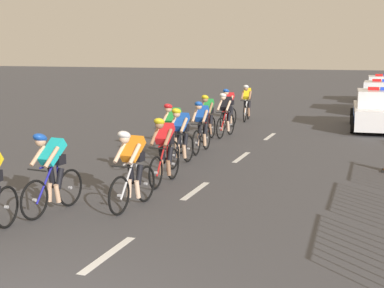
{
  "coord_description": "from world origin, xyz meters",
  "views": [
    {
      "loc": [
        3.76,
        -4.66,
        2.99
      ],
      "look_at": [
        0.09,
        5.91,
        1.1
      ],
      "focal_mm": 52.66,
      "sensor_mm": 36.0,
      "label": 1
    }
  ],
  "objects_px": {
    "cyclist_second": "(51,171)",
    "cyclist_eighth": "(207,117)",
    "police_car_third": "(382,90)",
    "police_car_second": "(381,98)",
    "cyclist_ninth": "(226,114)",
    "cyclist_tenth": "(228,108)",
    "police_car_nearest": "(378,111)",
    "cyclist_fifth": "(181,136)",
    "cyclist_sixth": "(173,129)",
    "cyclist_fourth": "(164,150)",
    "cyclist_seventh": "(201,126)",
    "cyclist_third": "(132,168)",
    "cyclist_eleventh": "(247,102)"
  },
  "relations": [
    {
      "from": "cyclist_second",
      "to": "cyclist_eighth",
      "type": "relative_size",
      "value": 1.0
    },
    {
      "from": "police_car_third",
      "to": "police_car_second",
      "type": "bearing_deg",
      "value": -90.01
    },
    {
      "from": "cyclist_ninth",
      "to": "police_car_second",
      "type": "xyz_separation_m",
      "value": [
        4.93,
        9.62,
        -0.11
      ]
    },
    {
      "from": "cyclist_ninth",
      "to": "cyclist_tenth",
      "type": "xyz_separation_m",
      "value": [
        -0.47,
        2.04,
        0.0
      ]
    },
    {
      "from": "cyclist_second",
      "to": "police_car_third",
      "type": "xyz_separation_m",
      "value": [
        5.45,
        25.23,
        -0.11
      ]
    },
    {
      "from": "police_car_nearest",
      "to": "police_car_second",
      "type": "relative_size",
      "value": 1.02
    },
    {
      "from": "cyclist_second",
      "to": "cyclist_fifth",
      "type": "height_order",
      "value": "same"
    },
    {
      "from": "cyclist_sixth",
      "to": "cyclist_fourth",
      "type": "bearing_deg",
      "value": -72.25
    },
    {
      "from": "cyclist_seventh",
      "to": "police_car_third",
      "type": "relative_size",
      "value": 0.38
    },
    {
      "from": "cyclist_eighth",
      "to": "police_car_nearest",
      "type": "bearing_deg",
      "value": 41.08
    },
    {
      "from": "cyclist_fifth",
      "to": "cyclist_ninth",
      "type": "height_order",
      "value": "same"
    },
    {
      "from": "police_car_nearest",
      "to": "cyclist_second",
      "type": "bearing_deg",
      "value": -111.92
    },
    {
      "from": "police_car_nearest",
      "to": "police_car_third",
      "type": "bearing_deg",
      "value": 90.0
    },
    {
      "from": "cyclist_fourth",
      "to": "cyclist_tenth",
      "type": "bearing_deg",
      "value": 96.6
    },
    {
      "from": "police_car_second",
      "to": "cyclist_fourth",
      "type": "bearing_deg",
      "value": -104.53
    },
    {
      "from": "cyclist_ninth",
      "to": "cyclist_tenth",
      "type": "height_order",
      "value": "same"
    },
    {
      "from": "cyclist_sixth",
      "to": "cyclist_tenth",
      "type": "bearing_deg",
      "value": 90.7
    },
    {
      "from": "cyclist_second",
      "to": "cyclist_third",
      "type": "height_order",
      "value": "same"
    },
    {
      "from": "cyclist_second",
      "to": "cyclist_tenth",
      "type": "distance_m",
      "value": 11.9
    },
    {
      "from": "cyclist_seventh",
      "to": "police_car_second",
      "type": "bearing_deg",
      "value": 69.45
    },
    {
      "from": "cyclist_second",
      "to": "police_car_second",
      "type": "height_order",
      "value": "police_car_second"
    },
    {
      "from": "cyclist_second",
      "to": "cyclist_sixth",
      "type": "height_order",
      "value": "same"
    },
    {
      "from": "cyclist_second",
      "to": "police_car_second",
      "type": "relative_size",
      "value": 0.39
    },
    {
      "from": "police_car_second",
      "to": "cyclist_sixth",
      "type": "bearing_deg",
      "value": -111.28
    },
    {
      "from": "cyclist_fifth",
      "to": "police_car_nearest",
      "type": "xyz_separation_m",
      "value": [
        4.7,
        8.77,
        -0.11
      ]
    },
    {
      "from": "cyclist_tenth",
      "to": "police_car_nearest",
      "type": "distance_m",
      "value": 5.64
    },
    {
      "from": "cyclist_tenth",
      "to": "police_car_second",
      "type": "xyz_separation_m",
      "value": [
        5.4,
        7.59,
        -0.11
      ]
    },
    {
      "from": "cyclist_eleventh",
      "to": "cyclist_sixth",
      "type": "bearing_deg",
      "value": -90.3
    },
    {
      "from": "cyclist_tenth",
      "to": "police_car_nearest",
      "type": "relative_size",
      "value": 0.38
    },
    {
      "from": "cyclist_fourth",
      "to": "cyclist_fifth",
      "type": "xyz_separation_m",
      "value": [
        -0.36,
        2.02,
        0.0
      ]
    },
    {
      "from": "cyclist_eighth",
      "to": "cyclist_eleventh",
      "type": "xyz_separation_m",
      "value": [
        0.01,
        5.43,
        0.0
      ]
    },
    {
      "from": "cyclist_sixth",
      "to": "cyclist_seventh",
      "type": "bearing_deg",
      "value": 59.38
    },
    {
      "from": "cyclist_sixth",
      "to": "cyclist_seventh",
      "type": "height_order",
      "value": "same"
    },
    {
      "from": "cyclist_seventh",
      "to": "police_car_second",
      "type": "height_order",
      "value": "police_car_second"
    },
    {
      "from": "cyclist_sixth",
      "to": "police_car_third",
      "type": "distance_m",
      "value": 20.12
    },
    {
      "from": "cyclist_sixth",
      "to": "cyclist_ninth",
      "type": "xyz_separation_m",
      "value": [
        0.39,
        4.04,
        0.0
      ]
    },
    {
      "from": "cyclist_tenth",
      "to": "cyclist_eleventh",
      "type": "xyz_separation_m",
      "value": [
        0.12,
        2.46,
        0.0
      ]
    },
    {
      "from": "cyclist_second",
      "to": "cyclist_eleventh",
      "type": "distance_m",
      "value": 14.37
    },
    {
      "from": "cyclist_third",
      "to": "cyclist_sixth",
      "type": "height_order",
      "value": "same"
    },
    {
      "from": "cyclist_sixth",
      "to": "cyclist_eleventh",
      "type": "distance_m",
      "value": 8.54
    },
    {
      "from": "cyclist_sixth",
      "to": "cyclist_seventh",
      "type": "relative_size",
      "value": 1.0
    },
    {
      "from": "cyclist_fifth",
      "to": "police_car_nearest",
      "type": "height_order",
      "value": "police_car_nearest"
    },
    {
      "from": "cyclist_fourth",
      "to": "cyclist_ninth",
      "type": "distance_m",
      "value": 7.14
    },
    {
      "from": "cyclist_second",
      "to": "cyclist_fourth",
      "type": "relative_size",
      "value": 1.0
    },
    {
      "from": "cyclist_eleventh",
      "to": "cyclist_ninth",
      "type": "bearing_deg",
      "value": -85.6
    },
    {
      "from": "cyclist_ninth",
      "to": "cyclist_fourth",
      "type": "bearing_deg",
      "value": -85.23
    },
    {
      "from": "cyclist_seventh",
      "to": "police_car_third",
      "type": "xyz_separation_m",
      "value": [
        4.78,
        18.48,
        -0.11
      ]
    },
    {
      "from": "cyclist_fourth",
      "to": "cyclist_eighth",
      "type": "height_order",
      "value": "same"
    },
    {
      "from": "cyclist_ninth",
      "to": "police_car_third",
      "type": "bearing_deg",
      "value": 72.21
    },
    {
      "from": "cyclist_seventh",
      "to": "cyclist_fourth",
      "type": "bearing_deg",
      "value": -83.7
    }
  ]
}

